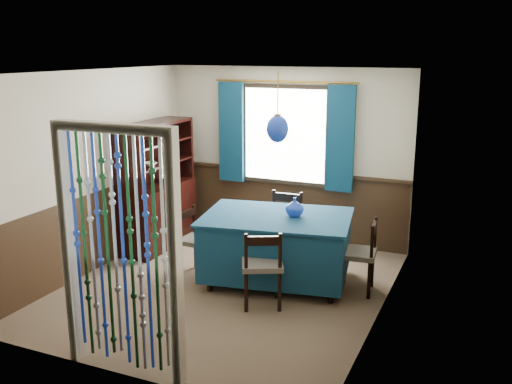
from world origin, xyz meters
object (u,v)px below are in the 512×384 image
at_px(chair_left, 196,240).
at_px(vase_table, 295,208).
at_px(pendant_lamp, 278,129).
at_px(vase_sideboard, 171,174).
at_px(chair_right, 360,254).
at_px(bowl_shelf, 150,164).
at_px(chair_far, 283,226).
at_px(sideboard, 157,204).
at_px(dining_table, 276,244).
at_px(chair_near, 262,266).

relative_size(chair_left, vase_table, 4.09).
bearing_deg(pendant_lamp, vase_sideboard, 156.34).
height_order(chair_left, chair_right, chair_right).
bearing_deg(bowl_shelf, chair_right, -3.88).
distance_m(chair_far, vase_table, 0.83).
height_order(pendant_lamp, vase_sideboard, pendant_lamp).
bearing_deg(chair_left, chair_far, 137.92).
height_order(chair_left, sideboard, sideboard).
height_order(chair_left, pendant_lamp, pendant_lamp).
height_order(dining_table, pendant_lamp, pendant_lamp).
xyz_separation_m(dining_table, bowl_shelf, (-1.97, 0.33, 0.76)).
distance_m(chair_right, vase_sideboard, 3.08).
bearing_deg(chair_far, bowl_shelf, 8.72).
height_order(chair_left, vase_table, vase_table).
relative_size(chair_left, sideboard, 0.47).
xyz_separation_m(chair_near, vase_table, (0.09, 0.75, 0.46)).
relative_size(pendant_lamp, bowl_shelf, 3.90).
xyz_separation_m(chair_near, vase_sideboard, (-2.07, 1.54, 0.52)).
relative_size(chair_near, sideboard, 0.50).
distance_m(chair_left, vase_table, 1.31).
height_order(dining_table, vase_table, vase_table).
bearing_deg(chair_near, chair_far, 75.75).
relative_size(dining_table, vase_sideboard, 9.40).
bearing_deg(sideboard, chair_left, -35.18).
relative_size(chair_near, pendant_lamp, 1.11).
distance_m(dining_table, chair_near, 0.69).
height_order(chair_near, vase_sideboard, vase_sideboard).
xyz_separation_m(chair_far, vase_table, (0.37, -0.60, 0.44)).
relative_size(dining_table, chair_right, 2.20).
bearing_deg(bowl_shelf, sideboard, 104.26).
distance_m(chair_far, sideboard, 1.87).
relative_size(pendant_lamp, vase_sideboard, 3.92).
xyz_separation_m(dining_table, chair_near, (0.10, -0.68, -0.01)).
xyz_separation_m(chair_right, bowl_shelf, (-2.95, 0.20, 0.78)).
distance_m(dining_table, chair_far, 0.70).
xyz_separation_m(chair_far, bowl_shelf, (-1.80, -0.35, 0.75)).
bearing_deg(vase_table, vase_sideboard, 159.94).
height_order(pendant_lamp, bowl_shelf, pendant_lamp).
bearing_deg(chair_near, pendant_lamp, 72.96).
bearing_deg(chair_near, dining_table, 72.96).
distance_m(chair_far, bowl_shelf, 1.98).
relative_size(dining_table, sideboard, 1.07).
height_order(chair_left, bowl_shelf, bowl_shelf).
distance_m(chair_left, vase_sideboard, 1.51).
bearing_deg(chair_left, dining_table, 101.81).
relative_size(chair_far, bowl_shelf, 4.53).
distance_m(vase_table, vase_sideboard, 2.31).
distance_m(chair_left, chair_right, 2.00).
xyz_separation_m(chair_right, sideboard, (-3.01, 0.44, 0.15)).
relative_size(chair_left, bowl_shelf, 4.10).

